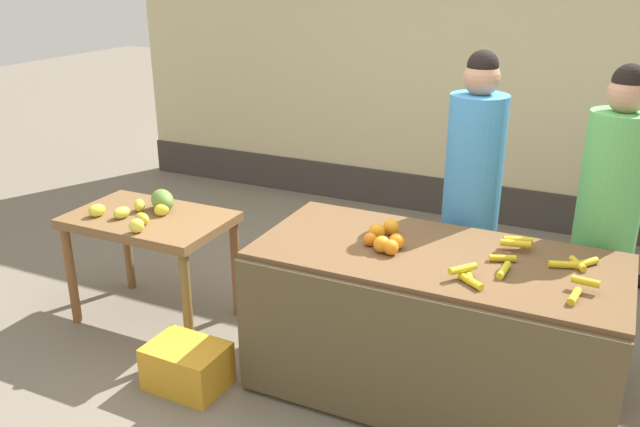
{
  "coord_description": "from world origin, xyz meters",
  "views": [
    {
      "loc": [
        1.24,
        -3.1,
        2.28
      ],
      "look_at": [
        -0.29,
        0.15,
        0.9
      ],
      "focal_mm": 36.96,
      "sensor_mm": 36.0,
      "label": 1
    }
  ],
  "objects_px": {
    "produce_sack": "(315,250)",
    "vendor_woman_green_shirt": "(606,224)",
    "vendor_woman_blue_shirt": "(471,201)",
    "produce_crate": "(187,366)"
  },
  "relations": [
    {
      "from": "produce_sack",
      "to": "vendor_woman_green_shirt",
      "type": "bearing_deg",
      "value": -5.74
    },
    {
      "from": "vendor_woman_blue_shirt",
      "to": "produce_crate",
      "type": "relative_size",
      "value": 4.13
    },
    {
      "from": "vendor_woman_green_shirt",
      "to": "produce_sack",
      "type": "relative_size",
      "value": 3.03
    },
    {
      "from": "vendor_woman_blue_shirt",
      "to": "produce_sack",
      "type": "distance_m",
      "value": 1.32
    },
    {
      "from": "vendor_woman_blue_shirt",
      "to": "produce_sack",
      "type": "relative_size",
      "value": 3.08
    },
    {
      "from": "vendor_woman_blue_shirt",
      "to": "produce_sack",
      "type": "bearing_deg",
      "value": 170.73
    },
    {
      "from": "vendor_woman_blue_shirt",
      "to": "vendor_woman_green_shirt",
      "type": "relative_size",
      "value": 1.02
    },
    {
      "from": "produce_crate",
      "to": "produce_sack",
      "type": "bearing_deg",
      "value": 85.26
    },
    {
      "from": "vendor_woman_green_shirt",
      "to": "produce_crate",
      "type": "bearing_deg",
      "value": -148.73
    },
    {
      "from": "vendor_woman_blue_shirt",
      "to": "produce_sack",
      "type": "height_order",
      "value": "vendor_woman_blue_shirt"
    }
  ]
}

